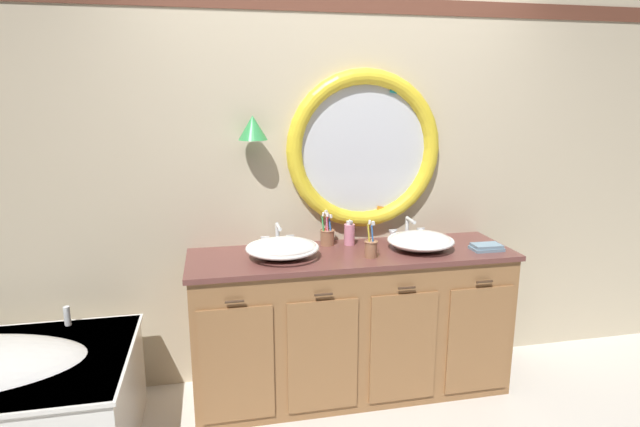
# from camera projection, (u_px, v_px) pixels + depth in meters

# --- Properties ---
(ground_plane) EXTENTS (14.00, 14.00, 0.00)m
(ground_plane) POSITION_uv_depth(u_px,v_px,m) (358.00, 414.00, 2.97)
(ground_plane) COLOR silver
(back_wall_assembly) EXTENTS (6.40, 0.26, 2.60)m
(back_wall_assembly) POSITION_uv_depth(u_px,v_px,m) (337.00, 174.00, 3.23)
(back_wall_assembly) COLOR beige
(back_wall_assembly) RESTS_ON ground_plane
(vanity_counter) EXTENTS (1.92, 0.59, 0.90)m
(vanity_counter) POSITION_uv_depth(u_px,v_px,m) (351.00, 322.00, 3.14)
(vanity_counter) COLOR olive
(vanity_counter) RESTS_ON ground_plane
(sink_basin_left) EXTENTS (0.42, 0.42, 0.12)m
(sink_basin_left) POSITION_uv_depth(u_px,v_px,m) (282.00, 248.00, 2.91)
(sink_basin_left) COLOR white
(sink_basin_left) RESTS_ON vanity_counter
(sink_basin_right) EXTENTS (0.40, 0.40, 0.10)m
(sink_basin_right) POSITION_uv_depth(u_px,v_px,m) (421.00, 241.00, 3.08)
(sink_basin_right) COLOR white
(sink_basin_right) RESTS_ON vanity_counter
(faucet_set_left) EXTENTS (0.20, 0.15, 0.15)m
(faucet_set_left) POSITION_uv_depth(u_px,v_px,m) (278.00, 237.00, 3.12)
(faucet_set_left) COLOR silver
(faucet_set_left) RESTS_ON vanity_counter
(faucet_set_right) EXTENTS (0.24, 0.15, 0.15)m
(faucet_set_right) POSITION_uv_depth(u_px,v_px,m) (407.00, 230.00, 3.29)
(faucet_set_right) COLOR silver
(faucet_set_right) RESTS_ON vanity_counter
(toothbrush_holder_left) EXTENTS (0.09, 0.09, 0.22)m
(toothbrush_holder_left) POSITION_uv_depth(u_px,v_px,m) (327.00, 236.00, 3.17)
(toothbrush_holder_left) COLOR #996647
(toothbrush_holder_left) RESTS_ON vanity_counter
(toothbrush_holder_right) EXTENTS (0.08, 0.08, 0.22)m
(toothbrush_holder_right) POSITION_uv_depth(u_px,v_px,m) (371.00, 248.00, 2.93)
(toothbrush_holder_right) COLOR #996647
(toothbrush_holder_right) RESTS_ON vanity_counter
(soap_dispenser) EXTENTS (0.07, 0.07, 0.16)m
(soap_dispenser) POSITION_uv_depth(u_px,v_px,m) (349.00, 234.00, 3.17)
(soap_dispenser) COLOR pink
(soap_dispenser) RESTS_ON vanity_counter
(folded_hand_towel) EXTENTS (0.18, 0.12, 0.04)m
(folded_hand_towel) POSITION_uv_depth(u_px,v_px,m) (487.00, 247.00, 3.07)
(folded_hand_towel) COLOR #7593A8
(folded_hand_towel) RESTS_ON vanity_counter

